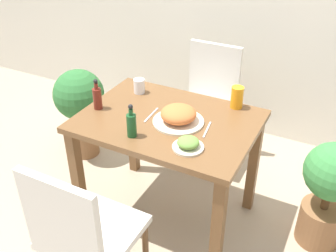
{
  "coord_description": "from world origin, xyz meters",
  "views": [
    {
      "loc": [
        0.89,
        -1.72,
        1.9
      ],
      "look_at": [
        0.0,
        0.0,
        0.7
      ],
      "focal_mm": 42.0,
      "sensor_mm": 36.0,
      "label": 1
    }
  ],
  "objects_px": {
    "chair_far": "(208,98)",
    "food_plate": "(178,116)",
    "juice_glass": "(237,97)",
    "chair_near": "(82,233)",
    "side_plate": "(188,144)",
    "sauce_bottle": "(131,124)",
    "potted_plant_left": "(80,102)",
    "condiment_bottle": "(97,97)",
    "potted_plant_right": "(329,189)",
    "drink_cup": "(139,86)"
  },
  "relations": [
    {
      "from": "food_plate",
      "to": "condiment_bottle",
      "type": "xyz_separation_m",
      "value": [
        -0.5,
        -0.07,
        0.03
      ]
    },
    {
      "from": "food_plate",
      "to": "drink_cup",
      "type": "relative_size",
      "value": 3.14
    },
    {
      "from": "food_plate",
      "to": "potted_plant_right",
      "type": "distance_m",
      "value": 0.97
    },
    {
      "from": "condiment_bottle",
      "to": "juice_glass",
      "type": "bearing_deg",
      "value": 28.18
    },
    {
      "from": "side_plate",
      "to": "juice_glass",
      "type": "height_order",
      "value": "juice_glass"
    },
    {
      "from": "condiment_bottle",
      "to": "potted_plant_right",
      "type": "xyz_separation_m",
      "value": [
        1.35,
        0.31,
        -0.42
      ]
    },
    {
      "from": "juice_glass",
      "to": "potted_plant_right",
      "type": "height_order",
      "value": "juice_glass"
    },
    {
      "from": "chair_near",
      "to": "food_plate",
      "type": "distance_m",
      "value": 0.81
    },
    {
      "from": "drink_cup",
      "to": "potted_plant_left",
      "type": "relative_size",
      "value": 0.13
    },
    {
      "from": "sauce_bottle",
      "to": "potted_plant_left",
      "type": "xyz_separation_m",
      "value": [
        -0.84,
        0.57,
        -0.35
      ]
    },
    {
      "from": "side_plate",
      "to": "sauce_bottle",
      "type": "distance_m",
      "value": 0.32
    },
    {
      "from": "chair_near",
      "to": "side_plate",
      "type": "bearing_deg",
      "value": -117.48
    },
    {
      "from": "juice_glass",
      "to": "sauce_bottle",
      "type": "height_order",
      "value": "sauce_bottle"
    },
    {
      "from": "chair_far",
      "to": "juice_glass",
      "type": "bearing_deg",
      "value": -51.44
    },
    {
      "from": "drink_cup",
      "to": "potted_plant_left",
      "type": "distance_m",
      "value": 0.7
    },
    {
      "from": "chair_far",
      "to": "side_plate",
      "type": "xyz_separation_m",
      "value": [
        0.28,
        -0.97,
        0.26
      ]
    },
    {
      "from": "chair_near",
      "to": "side_plate",
      "type": "xyz_separation_m",
      "value": [
        0.28,
        0.54,
        0.26
      ]
    },
    {
      "from": "drink_cup",
      "to": "condiment_bottle",
      "type": "relative_size",
      "value": 0.48
    },
    {
      "from": "chair_far",
      "to": "potted_plant_right",
      "type": "xyz_separation_m",
      "value": [
        0.97,
        -0.52,
        -0.11
      ]
    },
    {
      "from": "drink_cup",
      "to": "condiment_bottle",
      "type": "distance_m",
      "value": 0.31
    },
    {
      "from": "chair_far",
      "to": "food_plate",
      "type": "xyz_separation_m",
      "value": [
        0.12,
        -0.76,
        0.28
      ]
    },
    {
      "from": "food_plate",
      "to": "drink_cup",
      "type": "height_order",
      "value": "food_plate"
    },
    {
      "from": "food_plate",
      "to": "potted_plant_left",
      "type": "distance_m",
      "value": 1.1
    },
    {
      "from": "chair_far",
      "to": "potted_plant_left",
      "type": "xyz_separation_m",
      "value": [
        -0.88,
        -0.43,
        -0.05
      ]
    },
    {
      "from": "chair_near",
      "to": "drink_cup",
      "type": "distance_m",
      "value": 1.04
    },
    {
      "from": "potted_plant_left",
      "to": "potted_plant_right",
      "type": "relative_size",
      "value": 1.04
    },
    {
      "from": "potted_plant_left",
      "to": "drink_cup",
      "type": "bearing_deg",
      "value": -10.44
    },
    {
      "from": "potted_plant_right",
      "to": "chair_far",
      "type": "bearing_deg",
      "value": 151.85
    },
    {
      "from": "condiment_bottle",
      "to": "potted_plant_right",
      "type": "height_order",
      "value": "condiment_bottle"
    },
    {
      "from": "side_plate",
      "to": "potted_plant_right",
      "type": "height_order",
      "value": "side_plate"
    },
    {
      "from": "juice_glass",
      "to": "chair_near",
      "type": "bearing_deg",
      "value": -108.67
    },
    {
      "from": "food_plate",
      "to": "potted_plant_right",
      "type": "relative_size",
      "value": 0.42
    },
    {
      "from": "chair_near",
      "to": "condiment_bottle",
      "type": "xyz_separation_m",
      "value": [
        -0.37,
        0.68,
        0.3
      ]
    },
    {
      "from": "chair_near",
      "to": "sauce_bottle",
      "type": "relative_size",
      "value": 4.74
    },
    {
      "from": "chair_near",
      "to": "potted_plant_right",
      "type": "height_order",
      "value": "chair_near"
    },
    {
      "from": "chair_far",
      "to": "juice_glass",
      "type": "relative_size",
      "value": 6.78
    },
    {
      "from": "food_plate",
      "to": "chair_near",
      "type": "bearing_deg",
      "value": -99.71
    },
    {
      "from": "juice_glass",
      "to": "condiment_bottle",
      "type": "height_order",
      "value": "condiment_bottle"
    },
    {
      "from": "side_plate",
      "to": "condiment_bottle",
      "type": "height_order",
      "value": "condiment_bottle"
    },
    {
      "from": "food_plate",
      "to": "sauce_bottle",
      "type": "height_order",
      "value": "sauce_bottle"
    },
    {
      "from": "condiment_bottle",
      "to": "potted_plant_left",
      "type": "xyz_separation_m",
      "value": [
        -0.5,
        0.41,
        -0.35
      ]
    },
    {
      "from": "sauce_bottle",
      "to": "condiment_bottle",
      "type": "relative_size",
      "value": 1.0
    },
    {
      "from": "chair_near",
      "to": "juice_glass",
      "type": "distance_m",
      "value": 1.17
    },
    {
      "from": "side_plate",
      "to": "drink_cup",
      "type": "distance_m",
      "value": 0.69
    },
    {
      "from": "side_plate",
      "to": "sauce_bottle",
      "type": "bearing_deg",
      "value": -174.1
    },
    {
      "from": "drink_cup",
      "to": "condiment_bottle",
      "type": "height_order",
      "value": "condiment_bottle"
    },
    {
      "from": "side_plate",
      "to": "potted_plant_left",
      "type": "bearing_deg",
      "value": 154.99
    },
    {
      "from": "chair_near",
      "to": "drink_cup",
      "type": "xyz_separation_m",
      "value": [
        -0.26,
        0.97,
        0.28
      ]
    },
    {
      "from": "side_plate",
      "to": "sauce_bottle",
      "type": "relative_size",
      "value": 0.85
    },
    {
      "from": "chair_near",
      "to": "condiment_bottle",
      "type": "bearing_deg",
      "value": -61.33
    }
  ]
}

